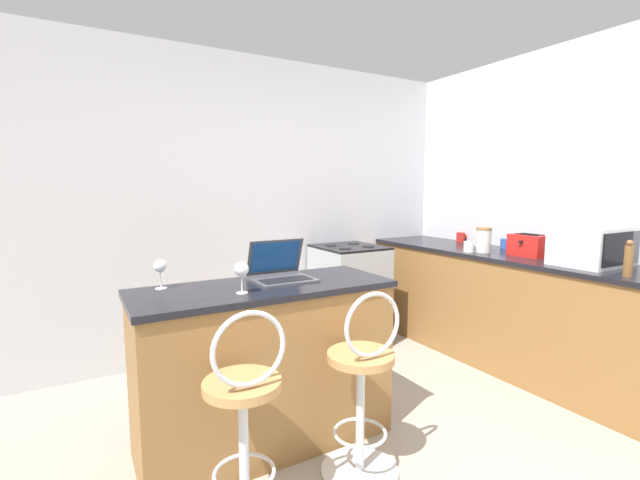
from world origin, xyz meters
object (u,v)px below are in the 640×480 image
object	(u,v)px
bar_stool_near	(245,424)
mug_white	(469,247)
toaster	(529,245)
mug_blue	(506,243)
pepper_mill	(629,259)
wine_glass_short	(160,267)
laptop	(280,269)
microwave	(592,246)
mug_red	(461,237)
bar_stool_far	(363,391)
stove_range	(349,295)
wine_glass_tall	(242,270)
storage_jar	(484,240)

from	to	relation	value
bar_stool_near	mug_white	bearing A→B (deg)	19.29
toaster	mug_blue	size ratio (longest dim) A/B	2.66
pepper_mill	wine_glass_short	bearing A→B (deg)	156.58
bar_stool_near	laptop	xyz separation A→B (m)	(0.45, 0.60, 0.53)
laptop	pepper_mill	xyz separation A→B (m)	(1.85, -0.99, 0.05)
toaster	mug_white	bearing A→B (deg)	120.40
mug_white	toaster	bearing A→B (deg)	-59.60
microwave	mug_red	size ratio (longest dim) A/B	5.15
laptop	pepper_mill	bearing A→B (deg)	-28.12
bar_stool_far	pepper_mill	size ratio (longest dim) A/B	4.33
wine_glass_short	stove_range	bearing A→B (deg)	26.57
bar_stool_far	toaster	world-z (taller)	toaster
bar_stool_near	wine_glass_tall	world-z (taller)	wine_glass_tall
microwave	stove_range	xyz separation A→B (m)	(-0.91, 1.66, -0.60)
mug_red	wine_glass_short	xyz separation A→B (m)	(-2.97, -0.63, 0.07)
bar_stool_near	microwave	size ratio (longest dim) A/B	1.93
storage_jar	bar_stool_near	bearing A→B (deg)	-163.02
bar_stool_near	stove_range	bearing A→B (deg)	44.83
pepper_mill	mug_white	world-z (taller)	pepper_mill
storage_jar	pepper_mill	bearing A→B (deg)	-93.43
bar_stool_far	laptop	size ratio (longest dim) A/B	2.84
bar_stool_far	laptop	world-z (taller)	laptop
mug_red	wine_glass_short	distance (m)	3.04
bar_stool_near	bar_stool_far	world-z (taller)	same
bar_stool_near	microwave	world-z (taller)	microwave
mug_red	storage_jar	size ratio (longest dim) A/B	0.47
microwave	mug_blue	bearing A→B (deg)	76.20
stove_range	mug_red	xyz separation A→B (m)	(1.15, -0.28, 0.51)
bar_stool_near	mug_red	world-z (taller)	mug_red
wine_glass_short	storage_jar	world-z (taller)	storage_jar
pepper_mill	mug_blue	xyz separation A→B (m)	(0.44, 1.17, -0.06)
bar_stool_near	stove_range	distance (m)	2.28
microwave	mug_blue	distance (m)	0.87
toaster	wine_glass_short	size ratio (longest dim) A/B	1.69
pepper_mill	bar_stool_near	bearing A→B (deg)	170.45
mug_white	pepper_mill	bearing A→B (deg)	-89.17
bar_stool_near	toaster	distance (m)	2.60
laptop	toaster	world-z (taller)	laptop
microwave	storage_jar	bearing A→B (deg)	101.93
wine_glass_short	pepper_mill	xyz separation A→B (m)	(2.50, -1.08, -0.01)
wine_glass_tall	bar_stool_near	bearing A→B (deg)	-109.57
laptop	microwave	distance (m)	2.18
mug_red	pepper_mill	xyz separation A→B (m)	(-0.47, -1.71, 0.06)
stove_range	mug_white	xyz separation A→B (m)	(0.67, -0.81, 0.51)
microwave	toaster	world-z (taller)	microwave
stove_range	microwave	bearing A→B (deg)	-61.21
stove_range	wine_glass_short	xyz separation A→B (m)	(-1.82, -0.91, 0.58)
microwave	wine_glass_short	xyz separation A→B (m)	(-2.73, 0.75, -0.02)
toaster	mug_white	xyz separation A→B (m)	(-0.23, 0.39, -0.04)
bar_stool_near	laptop	size ratio (longest dim) A/B	2.84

